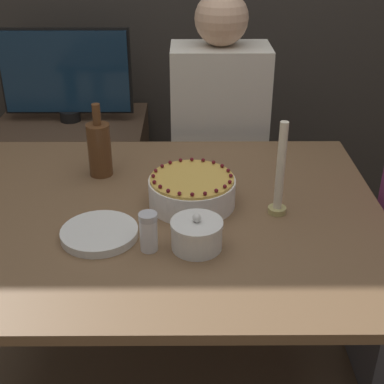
# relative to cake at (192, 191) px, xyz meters

# --- Properties ---
(ground_plane) EXTENTS (12.00, 12.00, 0.00)m
(ground_plane) POSITION_rel_cake_xyz_m (-0.09, -0.04, -0.79)
(ground_plane) COLOR brown
(dining_table) EXTENTS (1.35, 1.07, 0.74)m
(dining_table) POSITION_rel_cake_xyz_m (-0.09, -0.04, -0.15)
(dining_table) COLOR brown
(dining_table) RESTS_ON ground_plane
(cake) EXTENTS (0.27, 0.27, 0.10)m
(cake) POSITION_rel_cake_xyz_m (0.00, 0.00, 0.00)
(cake) COLOR white
(cake) RESTS_ON dining_table
(sugar_bowl) EXTENTS (0.14, 0.14, 0.10)m
(sugar_bowl) POSITION_rel_cake_xyz_m (0.01, -0.24, -0.00)
(sugar_bowl) COLOR white
(sugar_bowl) RESTS_ON dining_table
(sugar_shaker) EXTENTS (0.05, 0.05, 0.11)m
(sugar_shaker) POSITION_rel_cake_xyz_m (-0.12, -0.25, 0.01)
(sugar_shaker) COLOR white
(sugar_shaker) RESTS_ON dining_table
(plate_stack) EXTENTS (0.22, 0.22, 0.02)m
(plate_stack) POSITION_rel_cake_xyz_m (-0.26, -0.18, -0.03)
(plate_stack) COLOR white
(plate_stack) RESTS_ON dining_table
(candle) EXTENTS (0.06, 0.06, 0.29)m
(candle) POSITION_rel_cake_xyz_m (0.26, -0.05, 0.07)
(candle) COLOR tan
(candle) RESTS_ON dining_table
(bottle) EXTENTS (0.08, 0.08, 0.25)m
(bottle) POSITION_rel_cake_xyz_m (-0.31, 0.21, 0.05)
(bottle) COLOR brown
(bottle) RESTS_ON dining_table
(person_man_blue_shirt) EXTENTS (0.40, 0.34, 1.28)m
(person_man_blue_shirt) POSITION_rel_cake_xyz_m (0.12, 0.69, -0.23)
(person_man_blue_shirt) COLOR #473D33
(person_man_blue_shirt) RESTS_ON ground_plane
(side_cabinet) EXTENTS (0.72, 0.53, 0.62)m
(side_cabinet) POSITION_rel_cake_xyz_m (-0.59, 1.05, -0.48)
(side_cabinet) COLOR #4C3828
(side_cabinet) RESTS_ON ground_plane
(tv_monitor) EXTENTS (0.62, 0.10, 0.45)m
(tv_monitor) POSITION_rel_cake_xyz_m (-0.59, 1.05, 0.06)
(tv_monitor) COLOR black
(tv_monitor) RESTS_ON side_cabinet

